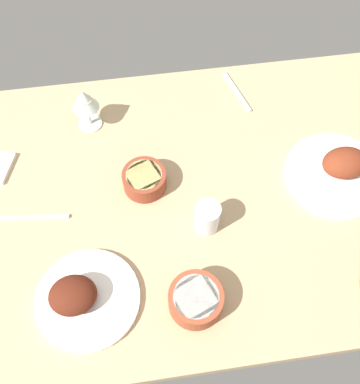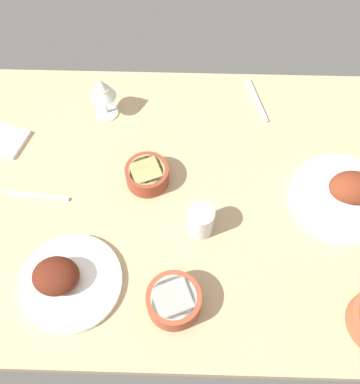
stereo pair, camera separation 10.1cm
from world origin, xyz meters
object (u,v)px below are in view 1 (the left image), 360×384
bowl_cream (196,300)px  spoon_loose (237,92)px  plate_center_main (82,297)px  fork_loose (35,218)px  wine_glass (84,101)px  bowl_pasta (144,179)px  water_tumbler (207,217)px  plate_near_viewer (339,171)px

bowl_cream → spoon_loose: size_ratio=0.74×
spoon_loose → plate_center_main: bearing=124.1°
bowl_cream → fork_loose: size_ratio=0.71×
wine_glass → bowl_cream: bearing=111.0°
wine_glass → fork_loose: 34.65cm
bowl_cream → bowl_pasta: bowl_cream is taller
fork_loose → spoon_loose: bearing=35.8°
bowl_pasta → water_tumbler: water_tumbler is taller
bowl_cream → plate_center_main: bearing=-10.0°
wine_glass → spoon_loose: wine_glass is taller
wine_glass → spoon_loose: size_ratio=0.81×
bowl_cream → wine_glass: (22.18, -57.70, 6.53)cm
bowl_cream → bowl_pasta: 35.33cm
bowl_cream → plate_near_viewer: bearing=-146.2°
plate_center_main → bowl_pasta: size_ratio=2.12×
water_tumbler → fork_loose: size_ratio=0.50×
bowl_pasta → water_tumbler: 20.37cm
bowl_pasta → spoon_loose: (-31.70, -29.22, -2.60)cm
plate_center_main → fork_loose: size_ratio=1.39×
plate_near_viewer → bowl_pasta: bearing=-4.9°
water_tumbler → fork_loose: water_tumbler is taller
plate_near_viewer → bowl_cream: bearing=33.8°
fork_loose → spoon_loose: (-61.38, -35.15, 0.00)cm
plate_center_main → plate_near_viewer: plate_near_viewer is taller
plate_center_main → bowl_cream: bearing=170.0°
wine_glass → fork_loose: (15.84, 29.30, -9.53)cm
plate_near_viewer → water_tumbler: size_ratio=3.05×
plate_center_main → bowl_pasta: plate_center_main is taller
wine_glass → plate_near_viewer: bearing=157.2°
plate_near_viewer → wine_glass: size_ratio=1.96×
water_tumbler → spoon_loose: 46.94cm
plate_center_main → water_tumbler: size_ratio=2.76×
plate_center_main → water_tumbler: 35.91cm
wine_glass → fork_loose: bearing=61.6°
bowl_cream → water_tumbler: size_ratio=1.42×
wine_glass → bowl_pasta: bearing=120.6°
bowl_pasta → spoon_loose: bearing=-137.3°
bowl_pasta → plate_center_main: bearing=59.0°
plate_center_main → plate_near_viewer: 75.02cm
water_tumbler → bowl_pasta: bearing=-44.6°
water_tumbler → fork_loose: (44.15, -8.33, -4.10)cm
fork_loose → plate_center_main: bearing=-57.6°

